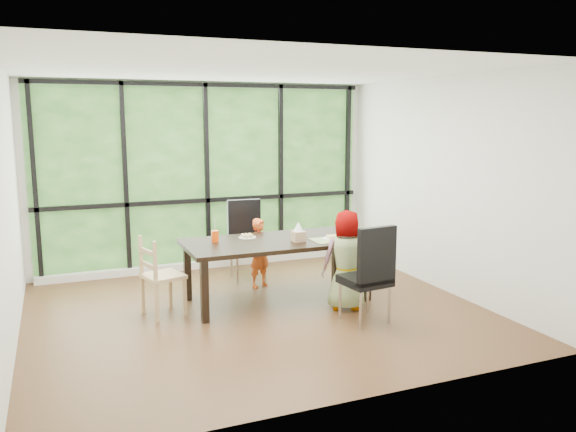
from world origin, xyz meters
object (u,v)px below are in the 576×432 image
object	(u,v)px
chair_interior_leather	(365,273)
child_toddler	(260,253)
green_cup	(355,233)
orange_cup	(215,236)
white_mug	(352,229)
chair_window_leather	(248,241)
dining_table	(277,270)
plate_near	(333,239)
chair_end_beech	(163,276)
tissue_box	(298,236)
child_older	(348,260)
plate_far	(247,237)

from	to	relation	value
chair_interior_leather	child_toddler	bearing A→B (deg)	-76.50
green_cup	orange_cup	bearing A→B (deg)	164.91
chair_interior_leather	white_mug	world-z (taller)	chair_interior_leather
chair_window_leather	chair_interior_leather	xyz separation A→B (m)	(0.66, -2.04, 0.00)
dining_table	plate_near	distance (m)	0.77
chair_window_leather	green_cup	distance (m)	1.61
chair_end_beech	white_mug	xyz separation A→B (m)	(2.41, 0.05, 0.35)
plate_near	tissue_box	distance (m)	0.44
child_older	white_mug	bearing A→B (deg)	-101.97
child_toddler	orange_cup	distance (m)	0.92
chair_window_leather	green_cup	xyz separation A→B (m)	(0.96, -1.27, 0.27)
dining_table	chair_end_beech	distance (m)	1.37
plate_near	green_cup	bearing A→B (deg)	-9.35
child_older	plate_far	distance (m)	1.27
child_toddler	child_older	xyz separation A→B (m)	(0.65, -1.21, 0.13)
chair_window_leather	child_toddler	xyz separation A→B (m)	(0.04, -0.38, -0.09)
plate_far	plate_near	distance (m)	1.04
chair_end_beech	plate_far	distance (m)	1.14
white_mug	chair_end_beech	bearing A→B (deg)	-178.82
orange_cup	green_cup	xyz separation A→B (m)	(1.63, -0.44, -0.01)
plate_far	tissue_box	size ratio (longest dim) A/B	1.48
child_older	orange_cup	bearing A→B (deg)	-9.56
dining_table	green_cup	bearing A→B (deg)	-16.02
dining_table	plate_near	world-z (taller)	plate_near
chair_interior_leather	orange_cup	bearing A→B (deg)	-49.17
green_cup	dining_table	bearing A→B (deg)	163.98
chair_interior_leather	plate_far	distance (m)	1.58
white_mug	dining_table	bearing A→B (deg)	-177.07
plate_near	orange_cup	size ratio (longest dim) A/B	1.76
chair_interior_leather	plate_far	bearing A→B (deg)	-61.40
plate_far	orange_cup	xyz separation A→B (m)	(-0.42, -0.07, 0.06)
chair_window_leather	tissue_box	world-z (taller)	chair_window_leather
chair_window_leather	orange_cup	distance (m)	1.10
dining_table	white_mug	xyz separation A→B (m)	(1.04, 0.05, 0.42)
child_toddler	green_cup	bearing A→B (deg)	-67.79
dining_table	chair_end_beech	world-z (taller)	chair_end_beech
chair_interior_leather	plate_far	size ratio (longest dim) A/B	5.13
tissue_box	green_cup	bearing A→B (deg)	-7.80
chair_end_beech	plate_near	size ratio (longest dim) A/B	3.78
plate_far	white_mug	size ratio (longest dim) A/B	2.23
chair_window_leather	child_older	world-z (taller)	child_older
chair_window_leather	white_mug	xyz separation A→B (m)	(1.09, -0.95, 0.26)
chair_interior_leather	child_toddler	distance (m)	1.77
chair_window_leather	plate_far	xyz separation A→B (m)	(-0.25, -0.76, 0.22)
dining_table	chair_interior_leather	size ratio (longest dim) A/B	2.04
dining_table	green_cup	distance (m)	1.05
child_older	tissue_box	size ratio (longest dim) A/B	8.14
plate_near	orange_cup	distance (m)	1.41
chair_end_beech	tissue_box	distance (m)	1.62
chair_end_beech	child_toddler	bearing A→B (deg)	-81.35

